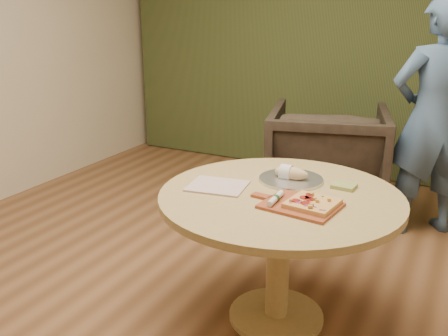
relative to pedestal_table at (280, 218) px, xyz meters
name	(u,v)px	position (x,y,z in m)	size (l,w,h in m)	color
room_shell	(199,66)	(-0.38, -0.17, 0.79)	(5.04, 6.04, 2.84)	brown
curtain	(347,35)	(-0.38, 2.73, 0.79)	(4.80, 0.14, 2.78)	#2D3719
pedestal_table	(280,218)	(0.00, 0.00, 0.00)	(1.27, 1.27, 0.75)	tan
pizza_paddle	(299,205)	(0.14, -0.13, 0.15)	(0.46, 0.32, 0.01)	brown
flatbread_pizza	(312,203)	(0.21, -0.12, 0.17)	(0.25, 0.25, 0.04)	tan
cutlery_roll	(276,198)	(0.03, -0.15, 0.17)	(0.03, 0.20, 0.03)	silver
newspaper	(218,186)	(-0.34, -0.06, 0.15)	(0.30, 0.25, 0.01)	silver
serving_tray	(291,179)	(-0.02, 0.21, 0.15)	(0.36, 0.36, 0.02)	silver
bread_roll	(290,173)	(-0.03, 0.21, 0.18)	(0.19, 0.09, 0.09)	tan
green_packet	(344,186)	(0.27, 0.23, 0.15)	(0.12, 0.10, 0.02)	olive
armchair	(327,153)	(-0.23, 1.71, -0.12)	(0.95, 0.89, 0.98)	black
person_standing	(432,119)	(0.56, 1.61, 0.28)	(0.65, 0.43, 1.77)	#3F5B7E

